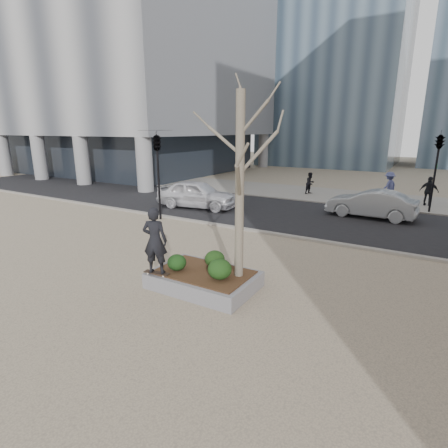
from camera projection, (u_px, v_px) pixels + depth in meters
The scene contains 18 objects.
ground at pixel (177, 280), 10.84m from camera, with size 120.00×120.00×0.00m, color tan.
street at pixel (291, 215), 19.13m from camera, with size 60.00×8.00×0.02m, color black.
far_sidewalk at pixel (325, 195), 24.94m from camera, with size 60.00×6.00×0.02m, color gray.
planter at pixel (204, 280), 10.29m from camera, with size 3.00×2.00×0.45m, color gray.
planter_mulch at pixel (204, 272), 10.22m from camera, with size 2.70×1.70×0.04m, color #382314.
sycamore_tree at pixel (240, 158), 9.11m from camera, with size 2.80×2.80×6.60m, color gray, non-canonical shape.
shrub_left at pixel (177, 262), 10.28m from camera, with size 0.56×0.56×0.48m, color #103311.
shrub_middle at pixel (215, 259), 10.50m from camera, with size 0.60×0.60×0.51m, color black.
shrub_right at pixel (220, 269), 9.66m from camera, with size 0.67×0.67×0.57m, color #163B12.
skateboard at pixel (157, 274), 10.08m from camera, with size 0.78×0.20×0.07m, color black, non-canonical shape.
skateboarder at pixel (155, 241), 9.82m from camera, with size 0.70×0.46×1.93m, color black.
police_car at pixel (197, 194), 20.59m from camera, with size 1.92×4.78×1.63m, color white.
car_silver at pixel (371, 204), 18.30m from camera, with size 1.55×4.44×1.46m, color #94979B.
pedestrian_a at pixel (310, 183), 25.12m from camera, with size 0.74×0.58×1.53m, color black.
pedestrian_b at pixel (389, 186), 22.73m from camera, with size 1.20×0.69×1.86m, color #484F82.
pedestrian_c at pixel (429, 191), 21.12m from camera, with size 1.04×0.43×1.77m, color black.
traffic_light_near at pixel (158, 176), 17.61m from camera, with size 0.60×2.48×4.50m, color black, non-canonical shape.
traffic_light_far at pixel (435, 172), 19.15m from camera, with size 0.60×2.48×4.50m, color black, non-canonical shape.
Camera 1 is at (6.37, -7.86, 4.50)m, focal length 28.00 mm.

